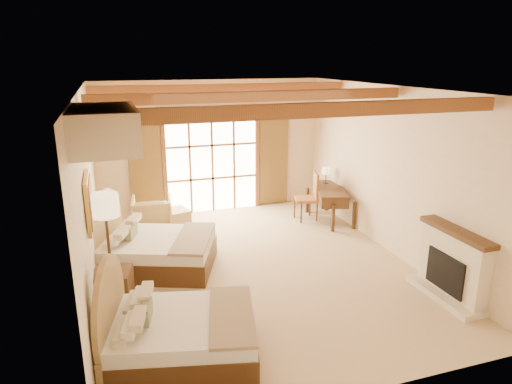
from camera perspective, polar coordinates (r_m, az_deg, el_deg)
name	(u,v)px	position (r m, az deg, el deg)	size (l,w,h in m)	color
floor	(256,267)	(8.48, -0.04, -9.34)	(7.00, 7.00, 0.00)	#D1B78C
wall_back	(211,147)	(11.22, -5.60, 5.63)	(5.50, 5.50, 0.00)	beige
wall_left	(88,197)	(7.57, -20.26, -0.63)	(7.00, 7.00, 0.00)	beige
wall_right	(392,171)	(9.12, 16.63, 2.51)	(7.00, 7.00, 0.00)	beige
ceiling	(256,89)	(7.65, -0.04, 12.78)	(7.00, 7.00, 0.00)	#B16E3B
ceiling_beams	(256,96)	(7.66, -0.04, 11.88)	(5.39, 4.60, 0.18)	#9A5425
french_doors	(212,161)	(11.23, -5.49, 3.82)	(3.95, 0.08, 2.60)	white
fireplace	(452,268)	(7.90, 23.26, -8.71)	(0.46, 1.40, 1.16)	#F2DDC5
painting	(89,202)	(6.81, -20.15, -1.15)	(0.06, 0.95, 0.75)	gold
canopy_valance	(104,128)	(5.32, -18.45, 7.62)	(0.70, 1.40, 0.45)	beige
bed_near	(171,333)	(6.09, -10.52, -16.93)	(2.14, 1.78, 1.22)	#4A2C14
bed_far	(149,249)	(8.46, -13.19, -6.96)	(2.45, 2.08, 1.29)	#4A2C14
nightstand	(113,291)	(7.31, -17.42, -11.73)	(0.55, 0.55, 0.66)	#4A2C14
floor_lamp	(105,213)	(6.81, -18.31, -2.49)	(0.39, 0.39, 1.85)	#352519
armchair	(152,214)	(10.26, -12.86, -2.74)	(0.84, 0.86, 0.79)	tan
ottoman	(175,218)	(10.48, -10.06, -3.26)	(0.55, 0.55, 0.40)	#A27F4F
desk	(330,203)	(10.81, 9.21, -1.37)	(1.04, 1.58, 0.79)	#4A2C14
desk_chair	(307,205)	(10.82, 6.38, -1.63)	(0.63, 0.62, 1.14)	#B2723C
desk_lamp	(326,171)	(11.03, 8.75, 2.57)	(0.19, 0.19, 0.39)	#352519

